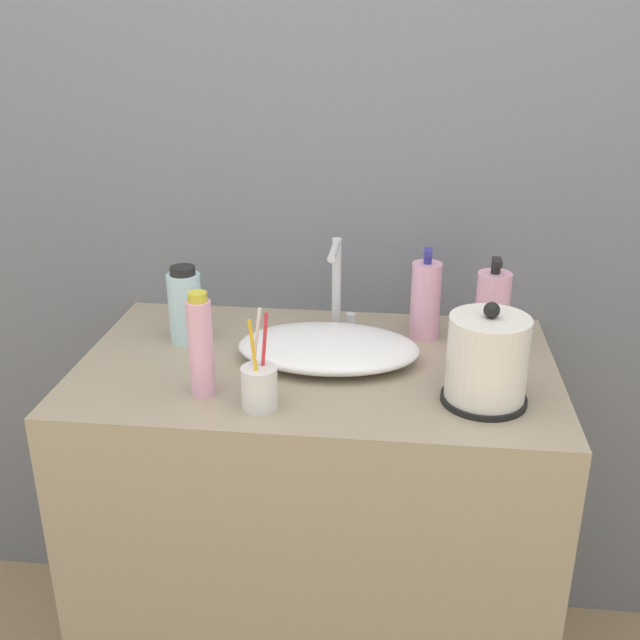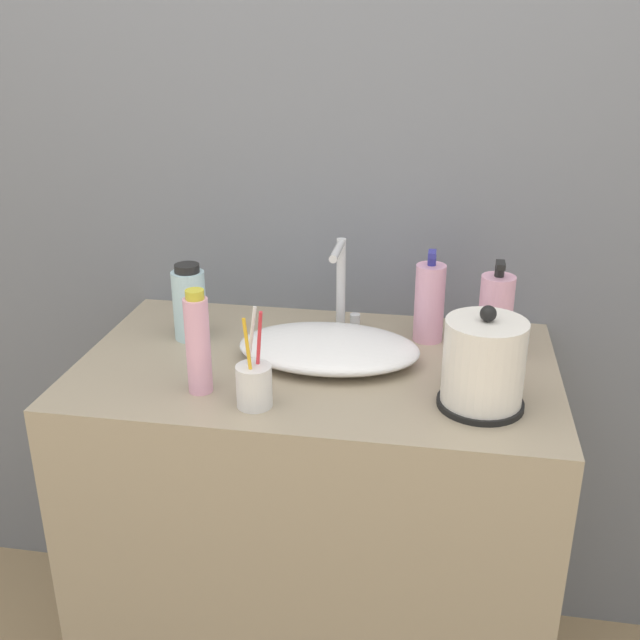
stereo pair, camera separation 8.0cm
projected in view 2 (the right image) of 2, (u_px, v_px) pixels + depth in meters
wall_back at (340, 148)px, 1.76m from camera, size 6.00×0.04×2.60m
vanity_counter at (317, 530)px, 1.79m from camera, size 1.03×0.61×0.89m
sink_basin at (329, 348)px, 1.62m from camera, size 0.40×0.26×0.06m
faucet at (342, 282)px, 1.73m from camera, size 0.06×0.14×0.22m
electric_kettle at (483, 367)px, 1.41m from camera, size 0.17×0.17×0.21m
toothbrush_cup at (254, 384)px, 1.43m from camera, size 0.07×0.07×0.20m
lotion_bottle at (429, 302)px, 1.70m from camera, size 0.07×0.07×0.22m
shampoo_bottle at (189, 303)px, 1.71m from camera, size 0.08×0.08×0.18m
mouthwash_bottle at (495, 315)px, 1.63m from camera, size 0.07×0.07×0.22m
hand_cream_bottle at (198, 343)px, 1.46m from camera, size 0.05×0.05×0.21m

